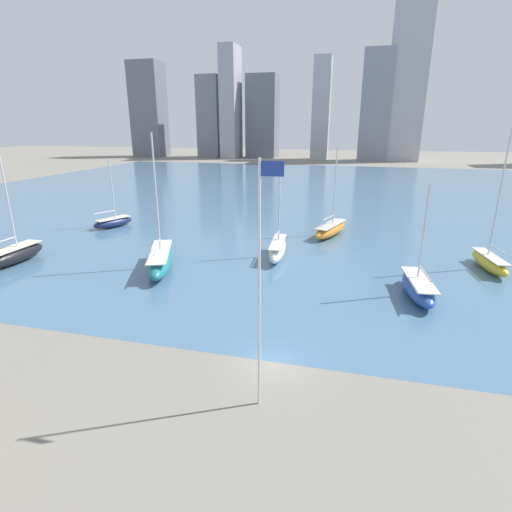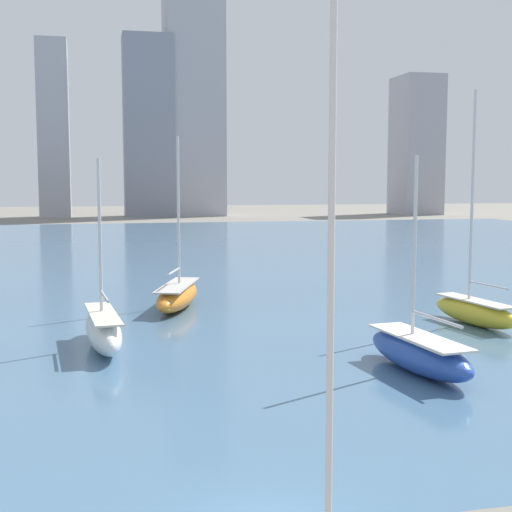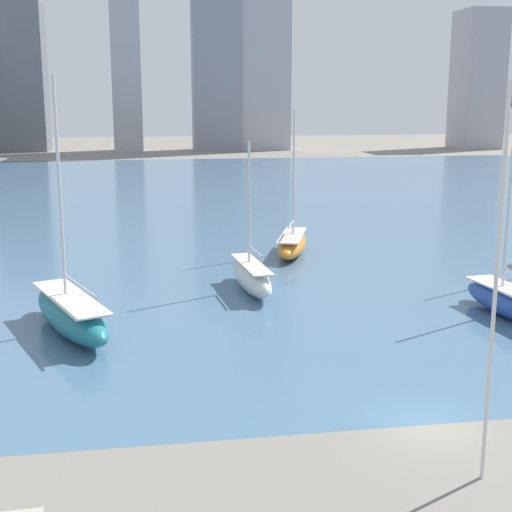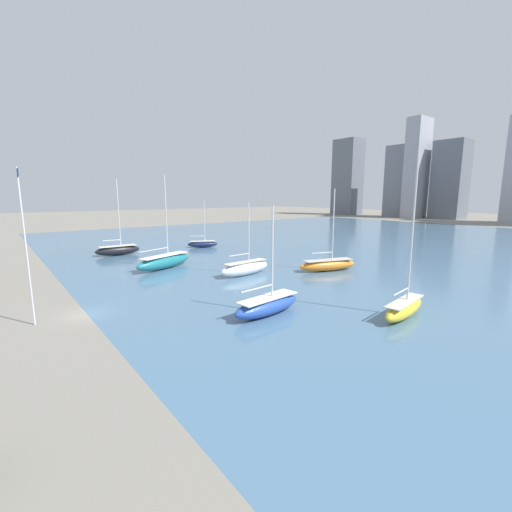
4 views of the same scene
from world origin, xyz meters
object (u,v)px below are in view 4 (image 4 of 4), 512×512
at_px(sailboat_yellow, 404,307).
at_px(sailboat_black, 118,250).
at_px(sailboat_blue, 268,305).
at_px(sailboat_white, 245,268).
at_px(sailboat_orange, 328,265).
at_px(flag_pole, 26,243).
at_px(sailboat_teal, 164,261).
at_px(sailboat_navy, 203,244).

xyz_separation_m(sailboat_yellow, sailboat_black, (-52.04, -10.93, 0.05)).
height_order(sailboat_blue, sailboat_white, sailboat_blue).
relative_size(sailboat_blue, sailboat_black, 0.72).
bearing_deg(sailboat_yellow, sailboat_orange, 141.65).
xyz_separation_m(sailboat_yellow, sailboat_white, (-23.19, -1.52, 0.10)).
height_order(flag_pole, sailboat_teal, sailboat_teal).
height_order(sailboat_blue, sailboat_black, sailboat_black).
distance_m(sailboat_blue, sailboat_orange, 21.86).
bearing_deg(sailboat_black, sailboat_white, 18.80).
distance_m(flag_pole, sailboat_yellow, 34.14).
height_order(sailboat_yellow, sailboat_black, sailboat_yellow).
height_order(sailboat_orange, sailboat_white, sailboat_orange).
distance_m(sailboat_yellow, sailboat_white, 23.24).
xyz_separation_m(sailboat_navy, sailboat_white, (27.74, -8.50, 0.25)).
relative_size(sailboat_navy, sailboat_black, 0.71).
height_order(sailboat_blue, sailboat_yellow, sailboat_yellow).
xyz_separation_m(sailboat_navy, sailboat_teal, (16.19, -15.84, 0.33)).
bearing_deg(sailboat_orange, sailboat_black, -130.37).
distance_m(sailboat_navy, sailboat_orange, 33.25).
height_order(flag_pole, sailboat_orange, flag_pole).
bearing_deg(sailboat_white, sailboat_yellow, -1.26).
xyz_separation_m(sailboat_blue, sailboat_teal, (-26.29, 0.80, 0.20)).
relative_size(sailboat_teal, sailboat_white, 1.39).
bearing_deg(sailboat_black, sailboat_teal, 7.55).
relative_size(flag_pole, sailboat_white, 1.31).
xyz_separation_m(sailboat_teal, sailboat_white, (11.55, 7.34, -0.07)).
bearing_deg(sailboat_black, sailboat_blue, 2.40).
bearing_deg(sailboat_blue, sailboat_navy, 152.46).
xyz_separation_m(flag_pole, sailboat_orange, (1.16, 37.74, -6.36)).
relative_size(sailboat_blue, sailboat_white, 1.00).
distance_m(sailboat_blue, sailboat_teal, 26.30).
xyz_separation_m(flag_pole, sailboat_blue, (10.54, 17.99, -6.36)).
xyz_separation_m(sailboat_blue, sailboat_white, (-14.74, 8.14, 0.13)).
height_order(sailboat_blue, sailboat_orange, sailboat_orange).
bearing_deg(sailboat_navy, sailboat_black, -68.87).
height_order(flag_pole, sailboat_yellow, sailboat_yellow).
bearing_deg(sailboat_white, flag_pole, -85.88).
bearing_deg(flag_pole, sailboat_yellow, 55.53).
relative_size(sailboat_orange, sailboat_white, 1.19).
bearing_deg(sailboat_teal, flag_pole, -71.71).
bearing_deg(sailboat_white, sailboat_blue, -33.93).
bearing_deg(sailboat_orange, sailboat_navy, -156.57).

